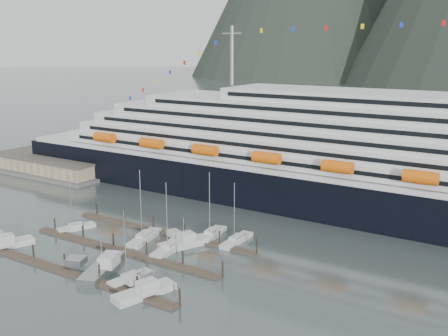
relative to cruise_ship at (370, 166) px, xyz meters
The scene contains 16 objects.
ground 63.76m from the cruise_ship, 118.66° to the right, with size 1600.00×1600.00×0.00m, color #4A5757.
cruise_ship is the anchor object (origin of this frame).
warehouse 103.31m from the cruise_ship, behind, with size 46.00×20.00×5.80m.
dock_near 74.63m from the cruise_ship, 118.31° to the right, with size 48.18×2.28×3.20m.
dock_mid 63.65m from the cruise_ship, 123.96° to the right, with size 48.18×2.28×3.20m.
dock_far 53.59m from the cruise_ship, 131.95° to the right, with size 48.18×2.28×3.20m.
sailboat_a 72.02m from the cruise_ship, 137.97° to the right, with size 5.50×8.86×14.01m.
sailboat_b 57.77m from the cruise_ship, 128.34° to the right, with size 5.36×11.54×16.39m.
sailboat_d 54.32m from the cruise_ship, 120.54° to the right, with size 4.45×12.32×15.16m.
sailboat_f 43.89m from the cruise_ship, 124.34° to the right, with size 4.25×10.32×15.35m.
sailboat_g 40.78m from the cruise_ship, 116.60° to the right, with size 2.71×10.39×13.92m.
sailboat_h 66.70m from the cruise_ship, 111.47° to the right, with size 4.16×9.04×13.85m.
trawler_a 86.12m from the cruise_ship, 132.01° to the right, with size 9.96×12.45×6.61m.
trawler_c 69.42m from the cruise_ship, 117.37° to the right, with size 11.31×14.43×7.18m.
trawler_d 67.66m from the cruise_ship, 105.95° to the right, with size 9.11×11.49×6.53m.
trawler_e 51.15m from the cruise_ship, 121.12° to the right, with size 9.56×11.28×7.00m.
Camera 1 is at (66.28, -70.76, 41.37)m, focal length 42.00 mm.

